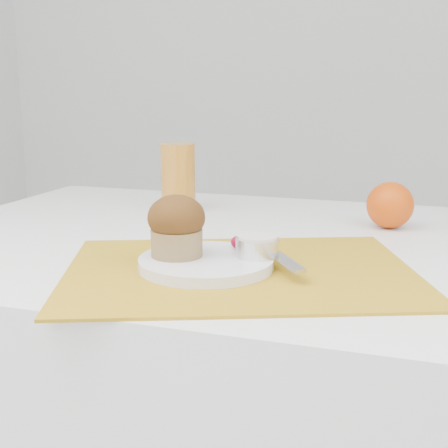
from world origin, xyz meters
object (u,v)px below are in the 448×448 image
(juice_glass, at_px, (178,178))
(muffin, at_px, (177,226))
(plate, at_px, (206,263))
(orange, at_px, (390,205))
(table, at_px, (253,441))

(juice_glass, relative_size, muffin, 1.55)
(plate, distance_m, orange, 0.42)
(table, bearing_deg, muffin, -107.29)
(table, relative_size, plate, 6.37)
(orange, xyz_separation_m, juice_glass, (-0.42, 0.02, 0.03))
(juice_glass, xyz_separation_m, muffin, (0.15, -0.38, -0.01))
(plate, bearing_deg, juice_glass, 117.50)
(plate, bearing_deg, table, 84.47)
(table, bearing_deg, plate, -95.53)
(juice_glass, distance_m, muffin, 0.41)
(orange, bearing_deg, table, -141.90)
(orange, relative_size, juice_glass, 0.60)
(orange, bearing_deg, plate, -122.44)
(table, distance_m, juice_glass, 0.53)
(juice_glass, bearing_deg, muffin, -67.97)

